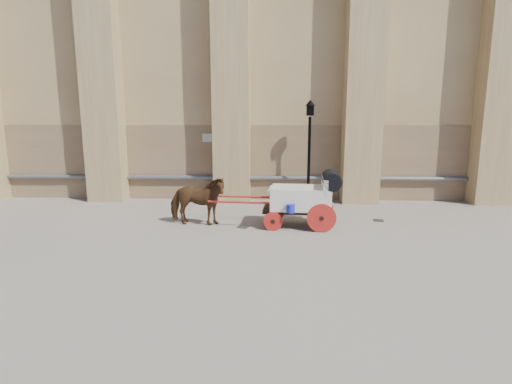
{
  "coord_description": "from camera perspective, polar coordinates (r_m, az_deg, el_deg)",
  "views": [
    {
      "loc": [
        0.55,
        -11.98,
        3.31
      ],
      "look_at": [
        0.09,
        -0.03,
        1.06
      ],
      "focal_mm": 28.0,
      "sensor_mm": 36.0,
      "label": 1
    }
  ],
  "objects": [
    {
      "name": "horse",
      "position": [
        12.43,
        -8.42,
        -1.26
      ],
      "size": [
        1.89,
        0.98,
        1.54
      ],
      "primitive_type": "imported",
      "rotation": [
        0.0,
        0.0,
        1.49
      ],
      "color": "brown",
      "rests_on": "ground"
    },
    {
      "name": "ground",
      "position": [
        12.44,
        -0.4,
        -4.79
      ],
      "size": [
        90.0,
        90.0,
        0.0
      ],
      "primitive_type": "plane",
      "color": "#6D655A",
      "rests_on": "ground"
    },
    {
      "name": "drain_grate_near",
      "position": [
        12.26,
        -1.85,
        -5.0
      ],
      "size": [
        0.4,
        0.4,
        0.01
      ],
      "primitive_type": "cube",
      "rotation": [
        0.0,
        0.0,
        -0.3
      ],
      "color": "black",
      "rests_on": "ground"
    },
    {
      "name": "carriage",
      "position": [
        12.21,
        7.03,
        -0.68
      ],
      "size": [
        4.01,
        1.45,
        1.73
      ],
      "rotation": [
        0.0,
        0.0,
        -0.08
      ],
      "color": "black",
      "rests_on": "ground"
    },
    {
      "name": "street_lamp",
      "position": [
        15.29,
        7.6,
        6.06
      ],
      "size": [
        0.37,
        0.37,
        3.95
      ],
      "color": "black",
      "rests_on": "ground"
    },
    {
      "name": "drain_grate_far",
      "position": [
        13.61,
        17.08,
        -3.89
      ],
      "size": [
        0.37,
        0.37,
        0.01
      ],
      "primitive_type": "cube",
      "rotation": [
        0.0,
        0.0,
        -0.16
      ],
      "color": "black",
      "rests_on": "ground"
    }
  ]
}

